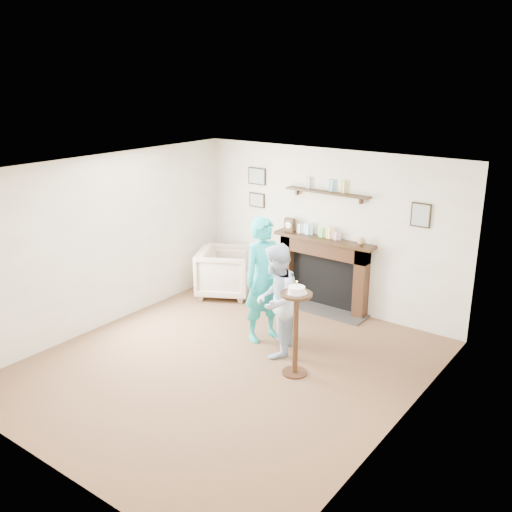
% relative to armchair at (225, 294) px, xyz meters
% --- Properties ---
extents(ground, '(5.00, 5.00, 0.00)m').
position_rel_armchair_xyz_m(ground, '(1.58, -1.90, 0.00)').
color(ground, brown).
rests_on(ground, ground).
extents(room_shell, '(4.54, 5.02, 2.52)m').
position_rel_armchair_xyz_m(room_shell, '(1.58, -1.21, 1.62)').
color(room_shell, beige).
rests_on(room_shell, ground).
extents(armchair, '(1.18, 1.17, 0.80)m').
position_rel_armchair_xyz_m(armchair, '(0.00, 0.00, 0.00)').
color(armchair, tan).
rests_on(armchair, ground).
extents(man, '(0.79, 0.88, 1.51)m').
position_rel_armchair_xyz_m(man, '(1.88, -1.24, 0.00)').
color(man, '#A4B8CD').
rests_on(man, ground).
extents(woman, '(0.61, 0.74, 1.75)m').
position_rel_armchair_xyz_m(woman, '(1.49, -0.95, 0.00)').
color(woman, teal).
rests_on(woman, ground).
extents(pedestal_table, '(0.38, 0.38, 1.23)m').
position_rel_armchair_xyz_m(pedestal_table, '(2.38, -1.54, 0.76)').
color(pedestal_table, black).
rests_on(pedestal_table, ground).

